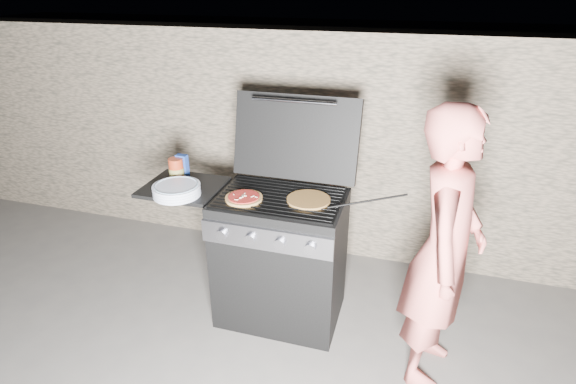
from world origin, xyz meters
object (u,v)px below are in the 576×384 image
(gas_grill, at_px, (246,252))
(pizza_topped, at_px, (244,197))
(person, at_px, (444,252))
(sauce_jar, at_px, (176,169))

(gas_grill, relative_size, pizza_topped, 5.84)
(pizza_topped, bearing_deg, person, -5.23)
(sauce_jar, bearing_deg, pizza_topped, -17.21)
(gas_grill, distance_m, sauce_jar, 0.73)
(pizza_topped, height_order, person, person)
(gas_grill, height_order, pizza_topped, pizza_topped)
(person, bearing_deg, gas_grill, 89.59)
(gas_grill, bearing_deg, person, -9.53)
(sauce_jar, bearing_deg, gas_grill, -8.16)
(gas_grill, xyz_separation_m, person, (1.23, -0.21, 0.36))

